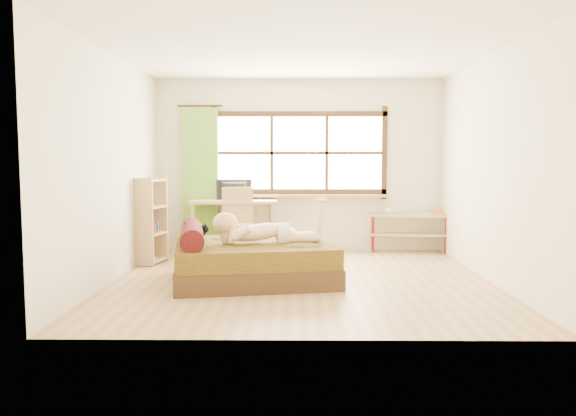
{
  "coord_description": "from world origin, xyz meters",
  "views": [
    {
      "loc": [
        -0.09,
        -6.66,
        1.46
      ],
      "look_at": [
        -0.16,
        0.2,
        0.86
      ],
      "focal_mm": 35.0,
      "sensor_mm": 36.0,
      "label": 1
    }
  ],
  "objects_px": {
    "woman": "(266,220)",
    "desk": "(234,207)",
    "bookshelf": "(151,220)",
    "kitten": "(195,232)",
    "chair": "(237,219)",
    "pipe_shelf": "(409,224)",
    "bed": "(250,260)"
  },
  "relations": [
    {
      "from": "kitten",
      "to": "bed",
      "type": "bearing_deg",
      "value": -19.52
    },
    {
      "from": "kitten",
      "to": "chair",
      "type": "relative_size",
      "value": 0.27
    },
    {
      "from": "bookshelf",
      "to": "kitten",
      "type": "bearing_deg",
      "value": -41.6
    },
    {
      "from": "chair",
      "to": "pipe_shelf",
      "type": "xyz_separation_m",
      "value": [
        2.64,
        0.47,
        -0.13
      ]
    },
    {
      "from": "kitten",
      "to": "chair",
      "type": "height_order",
      "value": "chair"
    },
    {
      "from": "desk",
      "to": "bookshelf",
      "type": "relative_size",
      "value": 1.14
    },
    {
      "from": "kitten",
      "to": "chair",
      "type": "xyz_separation_m",
      "value": [
        0.36,
        1.53,
        -0.0
      ]
    },
    {
      "from": "kitten",
      "to": "chair",
      "type": "bearing_deg",
      "value": 66.33
    },
    {
      "from": "woman",
      "to": "bookshelf",
      "type": "relative_size",
      "value": 1.09
    },
    {
      "from": "pipe_shelf",
      "to": "desk",
      "type": "bearing_deg",
      "value": -171.69
    },
    {
      "from": "chair",
      "to": "bookshelf",
      "type": "bearing_deg",
      "value": -160.61
    },
    {
      "from": "chair",
      "to": "woman",
      "type": "bearing_deg",
      "value": -77.61
    },
    {
      "from": "bed",
      "to": "pipe_shelf",
      "type": "height_order",
      "value": "bed"
    },
    {
      "from": "chair",
      "to": "kitten",
      "type": "bearing_deg",
      "value": -107.67
    },
    {
      "from": "woman",
      "to": "pipe_shelf",
      "type": "bearing_deg",
      "value": 34.92
    },
    {
      "from": "bed",
      "to": "woman",
      "type": "height_order",
      "value": "woman"
    },
    {
      "from": "kitten",
      "to": "desk",
      "type": "distance_m",
      "value": 1.91
    },
    {
      "from": "desk",
      "to": "bookshelf",
      "type": "bearing_deg",
      "value": -145.29
    },
    {
      "from": "bed",
      "to": "woman",
      "type": "bearing_deg",
      "value": -22.44
    },
    {
      "from": "kitten",
      "to": "pipe_shelf",
      "type": "relative_size",
      "value": 0.23
    },
    {
      "from": "bed",
      "to": "pipe_shelf",
      "type": "xyz_separation_m",
      "value": [
        2.33,
        2.12,
        0.19
      ]
    },
    {
      "from": "bed",
      "to": "chair",
      "type": "distance_m",
      "value": 1.7
    },
    {
      "from": "pipe_shelf",
      "to": "bookshelf",
      "type": "relative_size",
      "value": 1.03
    },
    {
      "from": "bed",
      "to": "pipe_shelf",
      "type": "distance_m",
      "value": 3.15
    },
    {
      "from": "woman",
      "to": "desk",
      "type": "bearing_deg",
      "value": 96.01
    },
    {
      "from": "kitten",
      "to": "chair",
      "type": "distance_m",
      "value": 1.58
    },
    {
      "from": "desk",
      "to": "pipe_shelf",
      "type": "height_order",
      "value": "desk"
    },
    {
      "from": "bed",
      "to": "chair",
      "type": "height_order",
      "value": "chair"
    },
    {
      "from": "bed",
      "to": "bookshelf",
      "type": "height_order",
      "value": "bookshelf"
    },
    {
      "from": "woman",
      "to": "kitten",
      "type": "height_order",
      "value": "woman"
    },
    {
      "from": "bed",
      "to": "bookshelf",
      "type": "xyz_separation_m",
      "value": [
        -1.47,
        1.13,
        0.35
      ]
    },
    {
      "from": "bed",
      "to": "desk",
      "type": "height_order",
      "value": "desk"
    }
  ]
}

